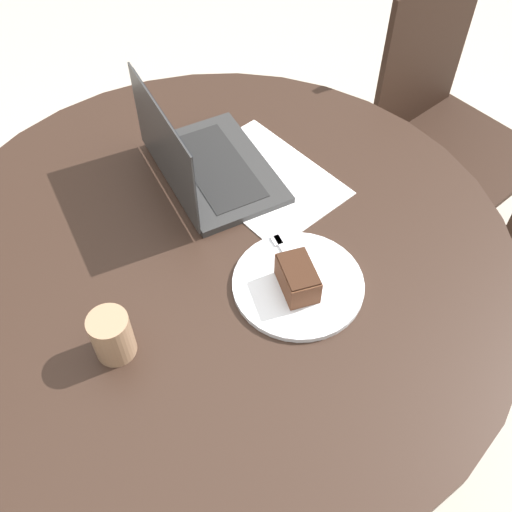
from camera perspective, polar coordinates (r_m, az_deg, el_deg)
name	(u,v)px	position (r m, az deg, el deg)	size (l,w,h in m)	color
ground_plane	(228,400)	(1.87, -2.65, -13.56)	(12.00, 12.00, 0.00)	#B7AD9E
dining_table	(219,287)	(1.36, -3.55, -2.96)	(1.27, 1.27, 0.72)	black
chair	(442,134)	(1.98, 17.31, 11.03)	(0.55, 0.55, 0.93)	black
paper_document	(264,179)	(1.40, 0.79, 7.33)	(0.42, 0.37, 0.00)	white
plate	(298,284)	(1.20, 4.03, -2.67)	(0.26, 0.26, 0.01)	silver
cake_slice	(298,278)	(1.16, 3.99, -2.10)	(0.11, 0.11, 0.06)	brown
fork	(289,258)	(1.23, 3.15, -0.21)	(0.14, 0.13, 0.00)	silver
coffee_glass	(112,336)	(1.11, -13.55, -7.40)	(0.07, 0.07, 0.10)	#997556
laptop	(204,164)	(1.38, -5.01, 8.72)	(0.41, 0.39, 0.23)	#2D2D2D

